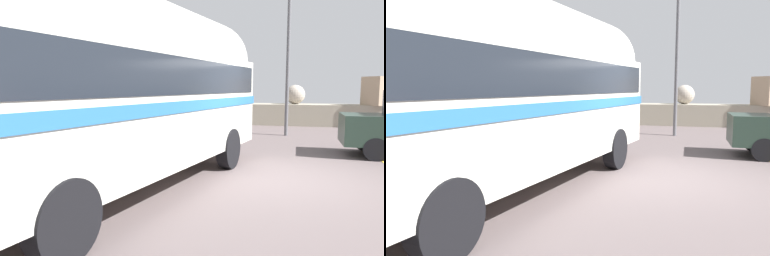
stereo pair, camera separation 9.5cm
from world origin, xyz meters
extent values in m
cube|color=#5C5050|center=(0.00, 0.00, 0.01)|extent=(32.00, 26.00, 0.02)
cube|color=gray|center=(0.00, 11.80, 0.55)|extent=(31.36, 1.80, 1.10)
cube|color=#A1846E|center=(-12.57, 11.47, 1.76)|extent=(1.87, 1.86, 1.32)
cube|color=gray|center=(-8.39, 12.03, 1.47)|extent=(0.83, 0.76, 0.75)
sphere|color=gray|center=(-3.80, 11.76, 1.49)|extent=(0.78, 0.78, 0.78)
sphere|color=#A5998B|center=(0.56, 11.78, 1.60)|extent=(1.00, 1.00, 1.00)
cube|color=tan|center=(4.52, 11.40, 1.79)|extent=(1.77, 1.70, 1.39)
cube|color=yellow|center=(2.55, 3.50, 0.02)|extent=(0.12, 4.40, 0.01)
cylinder|color=black|center=(-3.47, 1.20, 0.50)|extent=(0.47, 1.00, 0.96)
cylinder|color=black|center=(-1.30, 0.74, 0.50)|extent=(0.47, 1.00, 0.96)
cylinder|color=black|center=(-2.38, -4.35, 0.50)|extent=(0.47, 1.00, 0.96)
cube|color=silver|center=(-2.92, -1.58, 1.57)|extent=(4.08, 8.71, 2.10)
cylinder|color=silver|center=(-2.92, -1.58, 2.62)|extent=(3.82, 8.34, 2.20)
cube|color=#255D95|center=(-2.92, -1.58, 1.63)|extent=(4.15, 8.81, 0.20)
cube|color=black|center=(-2.92, -1.58, 2.15)|extent=(4.05, 8.39, 0.64)
cube|color=silver|center=(-2.04, 2.60, 0.70)|extent=(2.26, 0.63, 0.28)
cylinder|color=black|center=(-8.59, 2.11, 0.50)|extent=(0.36, 0.98, 0.96)
cylinder|color=black|center=(-6.39, 1.92, 0.50)|extent=(0.36, 0.98, 0.96)
cube|color=silver|center=(-7.35, 3.67, 0.70)|extent=(2.29, 0.35, 0.28)
cylinder|color=black|center=(2.34, 2.55, 0.33)|extent=(0.63, 0.23, 0.62)
cylinder|color=black|center=(2.40, 4.08, 0.33)|extent=(0.63, 0.23, 0.62)
cylinder|color=#5B5B60|center=(0.09, 7.24, 3.54)|extent=(0.14, 0.14, 7.08)
camera|label=1|loc=(-0.08, -7.69, 1.95)|focal=33.52mm
camera|label=2|loc=(0.01, -7.67, 1.95)|focal=33.52mm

